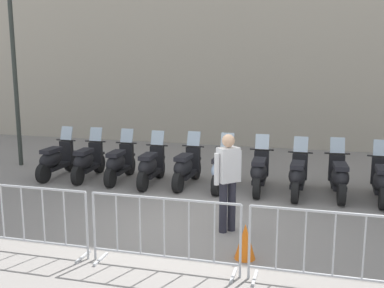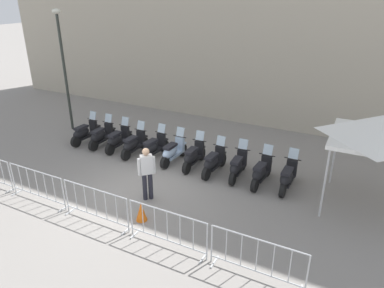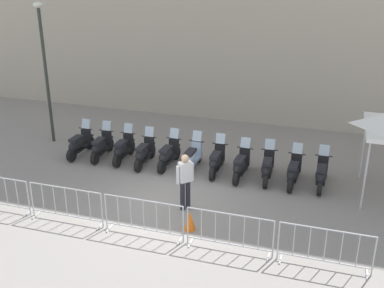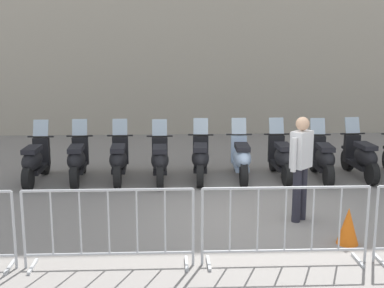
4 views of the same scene
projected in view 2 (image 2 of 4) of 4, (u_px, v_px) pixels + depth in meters
name	position (u px, v px, depth m)	size (l,w,h in m)	color
ground_plane	(137.00, 190.00, 11.62)	(120.00, 120.00, 0.00)	gray
motorcycle_0	(85.00, 133.00, 15.12)	(0.56, 1.72, 1.24)	black
motorcycle_1	(101.00, 136.00, 14.79)	(0.56, 1.72, 1.24)	black
motorcycle_2	(118.00, 139.00, 14.43)	(0.56, 1.72, 1.24)	black
motorcycle_3	(134.00, 144.00, 13.97)	(0.56, 1.72, 1.24)	black
motorcycle_4	(154.00, 147.00, 13.71)	(0.56, 1.73, 1.24)	black
motorcycle_5	(173.00, 152.00, 13.34)	(0.56, 1.72, 1.24)	black
motorcycle_6	(193.00, 156.00, 12.98)	(0.56, 1.72, 1.24)	black
motorcycle_7	(213.00, 162.00, 12.53)	(0.56, 1.73, 1.24)	black
motorcycle_8	(238.00, 166.00, 12.24)	(0.56, 1.73, 1.24)	black
motorcycle_9	(261.00, 172.00, 11.82)	(0.56, 1.72, 1.24)	black
motorcycle_10	(288.00, 177.00, 11.52)	(0.56, 1.72, 1.24)	black
barrier_segment_1	(37.00, 186.00, 10.85)	(2.23, 0.46, 1.07)	#B2B5B7
barrier_segment_2	(96.00, 205.00, 9.87)	(2.23, 0.46, 1.07)	#B2B5B7
barrier_segment_3	(167.00, 229.00, 8.88)	(2.23, 0.46, 1.07)	#B2B5B7
barrier_segment_4	(257.00, 259.00, 7.90)	(2.23, 0.46, 1.07)	#B2B5B7
street_lamp	(63.00, 59.00, 15.54)	(0.36, 0.36, 5.33)	#2D332D
officer_near_row_end	(147.00, 171.00, 10.78)	(0.42, 0.41, 1.73)	#23232D
canopy_tent	(381.00, 129.00, 9.75)	(2.47, 2.47, 2.91)	silver
traffic_cone	(141.00, 212.00, 10.02)	(0.32, 0.32, 0.55)	orange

